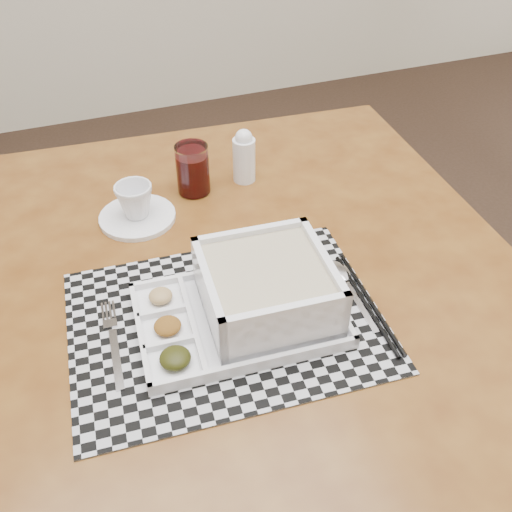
# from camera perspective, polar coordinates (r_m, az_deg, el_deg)

# --- Properties ---
(floor) EXTENTS (5.00, 5.00, 0.00)m
(floor) POSITION_cam_1_polar(r_m,az_deg,el_deg) (1.80, 17.88, -19.16)
(floor) COLOR #312218
(floor) RESTS_ON ground
(dining_table) EXTENTS (1.18, 1.18, 0.82)m
(dining_table) POSITION_cam_1_polar(r_m,az_deg,el_deg) (1.06, -3.86, -5.49)
(dining_table) COLOR #4F270E
(dining_table) RESTS_ON ground
(placemat) EXTENTS (0.52, 0.40, 0.00)m
(placemat) POSITION_cam_1_polar(r_m,az_deg,el_deg) (0.92, -3.03, -6.46)
(placemat) COLOR #B0B1B8
(placemat) RESTS_ON dining_table
(serving_tray) EXTENTS (0.34, 0.24, 0.10)m
(serving_tray) POSITION_cam_1_polar(r_m,az_deg,el_deg) (0.90, 0.29, -3.96)
(serving_tray) COLOR white
(serving_tray) RESTS_ON placemat
(fork) EXTENTS (0.03, 0.19, 0.00)m
(fork) POSITION_cam_1_polar(r_m,az_deg,el_deg) (0.92, -14.16, -8.24)
(fork) COLOR silver
(fork) RESTS_ON placemat
(spoon) EXTENTS (0.04, 0.18, 0.01)m
(spoon) POSITION_cam_1_polar(r_m,az_deg,el_deg) (1.00, 8.64, -1.99)
(spoon) COLOR silver
(spoon) RESTS_ON placemat
(chopsticks) EXTENTS (0.03, 0.24, 0.01)m
(chopsticks) POSITION_cam_1_polar(r_m,az_deg,el_deg) (0.96, 11.14, -4.59)
(chopsticks) COLOR black
(chopsticks) RESTS_ON placemat
(saucer) EXTENTS (0.15, 0.15, 0.01)m
(saucer) POSITION_cam_1_polar(r_m,az_deg,el_deg) (1.15, -11.76, 3.84)
(saucer) COLOR white
(saucer) RESTS_ON dining_table
(cup) EXTENTS (0.10, 0.10, 0.07)m
(cup) POSITION_cam_1_polar(r_m,az_deg,el_deg) (1.13, -12.03, 5.44)
(cup) COLOR white
(cup) RESTS_ON saucer
(juice_glass) EXTENTS (0.07, 0.07, 0.11)m
(juice_glass) POSITION_cam_1_polar(r_m,az_deg,el_deg) (1.19, -6.33, 8.44)
(juice_glass) COLOR white
(juice_glass) RESTS_ON dining_table
(creamer_bottle) EXTENTS (0.05, 0.05, 0.12)m
(creamer_bottle) POSITION_cam_1_polar(r_m,az_deg,el_deg) (1.22, -1.21, 9.94)
(creamer_bottle) COLOR white
(creamer_bottle) RESTS_ON dining_table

